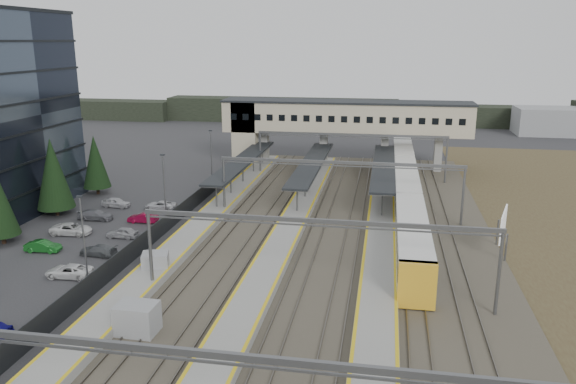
% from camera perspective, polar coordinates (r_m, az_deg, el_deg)
% --- Properties ---
extents(ground, '(220.00, 220.00, 0.00)m').
position_cam_1_polar(ground, '(56.31, -8.46, -6.53)').
color(ground, '#2B2B2D').
rests_on(ground, ground).
extents(car_park, '(10.68, 44.66, 1.29)m').
position_cam_1_polar(car_park, '(55.95, -24.24, -7.26)').
color(car_park, '#B4B3B8').
rests_on(car_park, ground).
extents(lampposts, '(0.50, 53.25, 8.07)m').
position_cam_1_polar(lampposts, '(58.93, -15.65, -1.49)').
color(lampposts, slate).
rests_on(lampposts, ground).
extents(fence, '(0.08, 90.00, 2.00)m').
position_cam_1_polar(fence, '(62.57, -12.73, -3.53)').
color(fence, '#26282B').
rests_on(fence, ground).
extents(relay_cabin_near, '(2.96, 2.21, 2.42)m').
position_cam_1_polar(relay_cabin_near, '(42.86, -15.08, -12.40)').
color(relay_cabin_near, gray).
rests_on(relay_cabin_near, ground).
extents(relay_cabin_far, '(2.78, 2.52, 2.12)m').
position_cam_1_polar(relay_cabin_far, '(52.57, -13.30, -7.15)').
color(relay_cabin_far, gray).
rests_on(relay_cabin_far, ground).
extents(rail_corridor, '(34.00, 90.00, 0.92)m').
position_cam_1_polar(rail_corridor, '(58.72, 1.80, -5.14)').
color(rail_corridor, '#3E3A2F').
rests_on(rail_corridor, ground).
extents(canopies, '(23.10, 30.00, 3.28)m').
position_cam_1_polar(canopies, '(78.98, 2.43, 2.92)').
color(canopies, black).
rests_on(canopies, ground).
extents(footbridge, '(40.40, 6.40, 11.20)m').
position_cam_1_polar(footbridge, '(92.88, 4.12, 7.26)').
color(footbridge, '#C2B695').
rests_on(footbridge, ground).
extents(gantries, '(28.40, 62.28, 7.17)m').
position_cam_1_polar(gantries, '(54.77, 4.30, -0.41)').
color(gantries, slate).
rests_on(gantries, ground).
extents(train, '(3.00, 62.79, 3.78)m').
position_cam_1_polar(train, '(74.65, 11.91, 0.48)').
color(train, silver).
rests_on(train, ground).
extents(billboard, '(1.60, 5.28, 4.52)m').
position_cam_1_polar(billboard, '(59.29, 21.02, -3.21)').
color(billboard, slate).
rests_on(billboard, ground).
extents(treeline_far, '(170.00, 19.00, 7.00)m').
position_cam_1_polar(treeline_far, '(143.06, 12.71, 7.70)').
color(treeline_far, black).
rests_on(treeline_far, ground).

